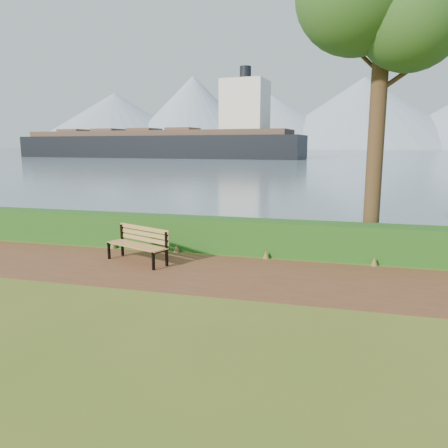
# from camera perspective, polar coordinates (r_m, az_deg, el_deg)

# --- Properties ---
(ground) EXTENTS (140.00, 140.00, 0.00)m
(ground) POSITION_cam_1_polar(r_m,az_deg,el_deg) (10.89, -4.69, -6.65)
(ground) COLOR #4A611B
(ground) RESTS_ON ground
(path) EXTENTS (40.00, 3.40, 0.01)m
(path) POSITION_cam_1_polar(r_m,az_deg,el_deg) (11.16, -4.17, -6.20)
(path) COLOR brown
(path) RESTS_ON ground
(hedge) EXTENTS (32.00, 0.85, 1.00)m
(hedge) POSITION_cam_1_polar(r_m,az_deg,el_deg) (13.17, -0.92, -1.40)
(hedge) COLOR #1B4614
(hedge) RESTS_ON ground
(water) EXTENTS (700.00, 510.00, 0.00)m
(water) POSITION_cam_1_polar(r_m,az_deg,el_deg) (269.84, 14.42, 9.27)
(water) COLOR #42566B
(water) RESTS_ON ground
(mountains) EXTENTS (585.00, 190.00, 70.00)m
(mountains) POSITION_cam_1_polar(r_m,az_deg,el_deg) (416.77, 13.58, 13.35)
(mountains) COLOR #8195AD
(mountains) RESTS_ON ground
(bench) EXTENTS (2.00, 1.27, 0.97)m
(bench) POSITION_cam_1_polar(r_m,az_deg,el_deg) (12.12, -10.99, -2.33)
(bench) COLOR black
(bench) RESTS_ON ground
(cargo_ship) EXTENTS (76.59, 19.29, 23.01)m
(cargo_ship) POSITION_cam_1_polar(r_m,az_deg,el_deg) (112.63, -7.92, 10.29)
(cargo_ship) COLOR black
(cargo_ship) RESTS_ON ground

